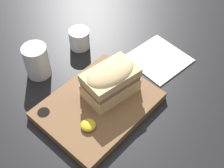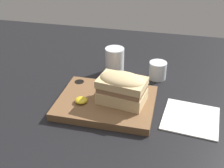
{
  "view_description": "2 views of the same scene",
  "coord_description": "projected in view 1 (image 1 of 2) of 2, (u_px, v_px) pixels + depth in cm",
  "views": [
    {
      "loc": [
        -43.41,
        -39.31,
        68.6
      ],
      "look_at": [
        -5.65,
        -5.13,
        9.86
      ],
      "focal_mm": 50.0,
      "sensor_mm": 36.0,
      "label": 1
    },
    {
      "loc": [
        8.88,
        -72.61,
        52.44
      ],
      "look_at": [
        -7.48,
        -3.59,
        10.06
      ],
      "focal_mm": 45.0,
      "sensor_mm": 36.0,
      "label": 2
    }
  ],
  "objects": [
    {
      "name": "dining_table",
      "position": [
        112.0,
        84.0,
        0.89
      ],
      "size": [
        198.28,
        128.51,
        2.0
      ],
      "color": "black",
      "rests_on": "ground"
    },
    {
      "name": "serving_board",
      "position": [
        98.0,
        106.0,
        0.82
      ],
      "size": [
        29.29,
        22.65,
        2.43
      ],
      "color": "brown",
      "rests_on": "dining_table"
    },
    {
      "name": "sandwich",
      "position": [
        110.0,
        80.0,
        0.79
      ],
      "size": [
        14.99,
        10.71,
        9.24
      ],
      "rotation": [
        0.0,
        0.0,
        -0.16
      ],
      "color": "#DBBC84",
      "rests_on": "serving_board"
    },
    {
      "name": "mustard_dollop",
      "position": [
        88.0,
        125.0,
        0.75
      ],
      "size": [
        3.74,
        3.74,
        1.5
      ],
      "color": "gold",
      "rests_on": "serving_board"
    },
    {
      "name": "water_glass",
      "position": [
        37.0,
        63.0,
        0.88
      ],
      "size": [
        6.96,
        6.96,
        9.82
      ],
      "color": "silver",
      "rests_on": "dining_table"
    },
    {
      "name": "wine_glass",
      "position": [
        79.0,
        39.0,
        0.96
      ],
      "size": [
        6.25,
        6.25,
        6.26
      ],
      "color": "silver",
      "rests_on": "dining_table"
    },
    {
      "name": "napkin",
      "position": [
        158.0,
        59.0,
        0.94
      ],
      "size": [
        17.25,
        17.35,
        0.4
      ],
      "rotation": [
        0.0,
        0.0,
        -0.11
      ],
      "color": "white",
      "rests_on": "dining_table"
    }
  ]
}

